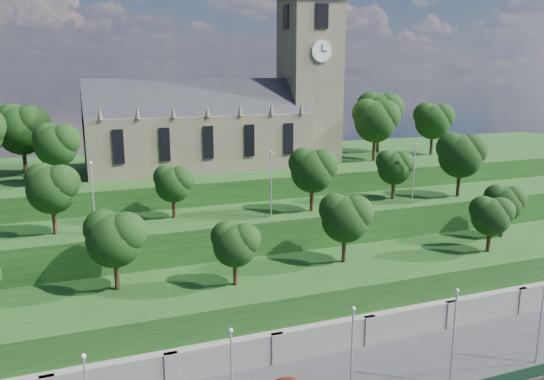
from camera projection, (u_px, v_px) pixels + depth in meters
name	position (u px, v px, depth m)	size (l,w,h in m)	color
retaining_wall	(321.00, 345.00, 52.62)	(160.00, 2.10, 5.00)	slate
embankment_lower	(297.00, 306.00, 57.80)	(160.00, 12.00, 8.00)	#173D14
embankment_upper	(263.00, 257.00, 67.40)	(160.00, 10.00, 12.00)	#173D14
hilltop	(219.00, 207.00, 86.23)	(160.00, 32.00, 15.00)	#173D14
church	(229.00, 116.00, 79.57)	(38.60, 12.35, 27.60)	brown
trees_lower	(302.00, 226.00, 56.39)	(64.95, 8.96, 8.06)	black
trees_upper	(317.00, 167.00, 66.22)	(58.41, 8.11, 8.92)	black
trees_hilltop	(239.00, 122.00, 79.18)	(76.46, 16.20, 10.68)	black
lamp_posts_promenade	(352.00, 352.00, 42.28)	(60.36, 0.36, 9.04)	#B2B2B7
lamp_posts_upper	(271.00, 180.00, 62.35)	(40.36, 0.36, 7.99)	#B2B2B7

